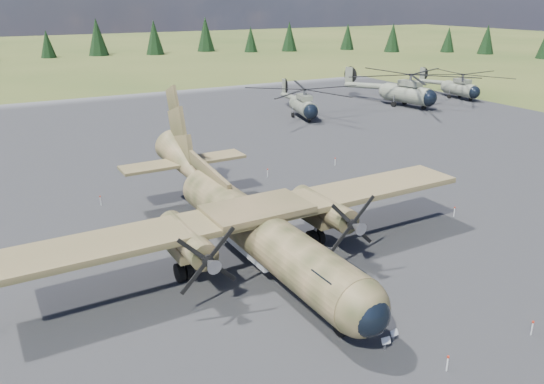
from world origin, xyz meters
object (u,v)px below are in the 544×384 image
helicopter_near (303,97)px  helicopter_far (460,81)px  transport_plane (249,217)px  helicopter_mid (407,83)px

helicopter_near → helicopter_far: helicopter_near is taller
helicopter_near → helicopter_far: 32.25m
transport_plane → helicopter_near: bearing=52.4°
transport_plane → helicopter_mid: transport_plane is taller
transport_plane → helicopter_near: size_ratio=1.45×
helicopter_near → helicopter_mid: 19.11m
helicopter_near → helicopter_far: (32.24, 0.80, -0.04)m
helicopter_near → helicopter_mid: helicopter_mid is taller
helicopter_mid → transport_plane: bearing=-154.2°
helicopter_near → helicopter_mid: size_ratio=0.82×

